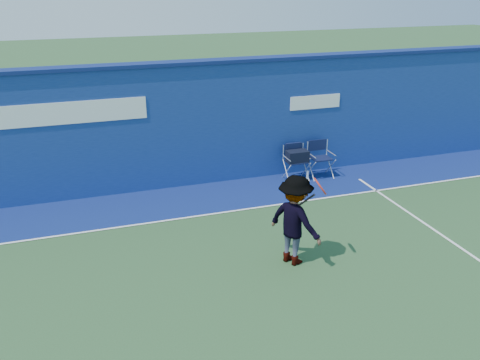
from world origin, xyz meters
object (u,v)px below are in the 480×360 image
object	(u,v)px
directors_chair_left	(296,165)
water_bottle	(307,176)
directors_chair_right	(320,166)
tennis_player	(295,220)

from	to	relation	value
directors_chair_left	water_bottle	bearing A→B (deg)	-29.78
directors_chair_right	water_bottle	xyz separation A→B (m)	(-0.43, -0.14, -0.16)
directors_chair_left	water_bottle	xyz separation A→B (m)	(0.26, -0.15, -0.26)
directors_chair_left	water_bottle	distance (m)	0.40
directors_chair_left	tennis_player	bearing A→B (deg)	-114.78
directors_chair_left	tennis_player	distance (m)	4.13
directors_chair_right	tennis_player	size ratio (longest dim) A/B	0.56
directors_chair_right	water_bottle	world-z (taller)	directors_chair_right
directors_chair_right	tennis_player	bearing A→B (deg)	-122.95
directors_chair_left	directors_chair_right	world-z (taller)	directors_chair_right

